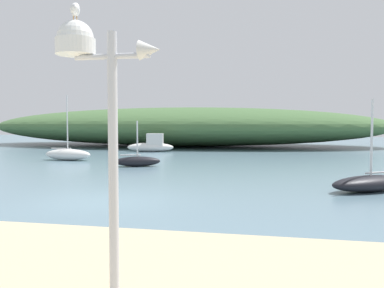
{
  "coord_description": "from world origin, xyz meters",
  "views": [
    {
      "loc": [
        4.88,
        -10.92,
        2.37
      ],
      "look_at": [
        1.26,
        7.33,
        1.36
      ],
      "focal_mm": 35.9,
      "sensor_mm": 36.0,
      "label": 1
    }
  ],
  "objects_px": {
    "mast_structure": "(90,72)",
    "motorboat_west_reach": "(152,145)",
    "sailboat_by_sandbar": "(68,154)",
    "seagull_on_radar": "(75,9)",
    "sailboat_near_shore": "(371,183)",
    "sailboat_far_right": "(137,161)"
  },
  "relations": [
    {
      "from": "mast_structure",
      "to": "motorboat_west_reach",
      "type": "bearing_deg",
      "value": 105.67
    },
    {
      "from": "mast_structure",
      "to": "sailboat_by_sandbar",
      "type": "bearing_deg",
      "value": 119.98
    },
    {
      "from": "motorboat_west_reach",
      "to": "sailboat_by_sandbar",
      "type": "relative_size",
      "value": 0.96
    },
    {
      "from": "sailboat_by_sandbar",
      "to": "seagull_on_radar",
      "type": "bearing_deg",
      "value": -60.47
    },
    {
      "from": "sailboat_by_sandbar",
      "to": "sailboat_near_shore",
      "type": "bearing_deg",
      "value": -27.07
    },
    {
      "from": "mast_structure",
      "to": "sailboat_near_shore",
      "type": "relative_size",
      "value": 1.02
    },
    {
      "from": "seagull_on_radar",
      "to": "sailboat_by_sandbar",
      "type": "relative_size",
      "value": 0.08
    },
    {
      "from": "sailboat_near_shore",
      "to": "mast_structure",
      "type": "bearing_deg",
      "value": -119.88
    },
    {
      "from": "mast_structure",
      "to": "sailboat_by_sandbar",
      "type": "xyz_separation_m",
      "value": [
        -10.45,
        18.12,
        -2.61
      ]
    },
    {
      "from": "seagull_on_radar",
      "to": "sailboat_far_right",
      "type": "xyz_separation_m",
      "value": [
        -4.68,
        15.57,
        -3.47
      ]
    },
    {
      "from": "mast_structure",
      "to": "sailboat_by_sandbar",
      "type": "distance_m",
      "value": 21.08
    },
    {
      "from": "sailboat_far_right",
      "to": "motorboat_west_reach",
      "type": "bearing_deg",
      "value": 103.11
    },
    {
      "from": "mast_structure",
      "to": "motorboat_west_reach",
      "type": "xyz_separation_m",
      "value": [
        -7.36,
        26.24,
        -2.44
      ]
    },
    {
      "from": "motorboat_west_reach",
      "to": "seagull_on_radar",
      "type": "bearing_deg",
      "value": -74.73
    },
    {
      "from": "sailboat_by_sandbar",
      "to": "sailboat_near_shore",
      "type": "relative_size",
      "value": 1.24
    },
    {
      "from": "sailboat_near_shore",
      "to": "sailboat_far_right",
      "type": "bearing_deg",
      "value": 151.59
    },
    {
      "from": "seagull_on_radar",
      "to": "motorboat_west_reach",
      "type": "distance_m",
      "value": 27.37
    },
    {
      "from": "sailboat_by_sandbar",
      "to": "mast_structure",
      "type": "bearing_deg",
      "value": -60.02
    },
    {
      "from": "seagull_on_radar",
      "to": "sailboat_by_sandbar",
      "type": "bearing_deg",
      "value": 119.53
    },
    {
      "from": "mast_structure",
      "to": "sailboat_far_right",
      "type": "relative_size",
      "value": 1.32
    },
    {
      "from": "motorboat_west_reach",
      "to": "sailboat_by_sandbar",
      "type": "bearing_deg",
      "value": -110.88
    },
    {
      "from": "motorboat_west_reach",
      "to": "sailboat_by_sandbar",
      "type": "distance_m",
      "value": 8.69
    }
  ]
}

